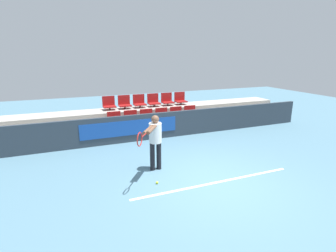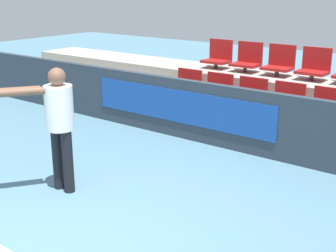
# 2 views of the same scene
# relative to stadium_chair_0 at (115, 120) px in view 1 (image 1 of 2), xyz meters

# --- Properties ---
(ground_plane) EXTENTS (30.00, 30.00, 0.00)m
(ground_plane) POSITION_rel_stadium_chair_0_xyz_m (1.58, -4.60, -0.66)
(ground_plane) COLOR slate
(court_baseline) EXTENTS (4.32, 0.08, 0.01)m
(court_baseline) POSITION_rel_stadium_chair_0_xyz_m (1.58, -4.56, -0.65)
(court_baseline) COLOR white
(court_baseline) RESTS_ON ground
(barrier_wall) EXTENTS (12.71, 0.14, 0.97)m
(barrier_wall) POSITION_rel_stadium_chair_0_xyz_m (1.56, -0.73, -0.17)
(barrier_wall) COLOR #2D3842
(barrier_wall) RESTS_ON ground
(bleacher_tier_front) EXTENTS (12.31, 1.05, 0.43)m
(bleacher_tier_front) POSITION_rel_stadium_chair_0_xyz_m (1.58, -0.13, -0.44)
(bleacher_tier_front) COLOR #ADA89E
(bleacher_tier_front) RESTS_ON ground
(bleacher_tier_middle) EXTENTS (12.31, 1.05, 0.86)m
(bleacher_tier_middle) POSITION_rel_stadium_chair_0_xyz_m (1.58, 0.92, -0.23)
(bleacher_tier_middle) COLOR #ADA89E
(bleacher_tier_middle) RESTS_ON ground
(stadium_chair_0) EXTENTS (0.50, 0.38, 0.54)m
(stadium_chair_0) POSITION_rel_stadium_chair_0_xyz_m (0.00, 0.00, 0.00)
(stadium_chair_0) COLOR #333333
(stadium_chair_0) RESTS_ON bleacher_tier_front
(stadium_chair_1) EXTENTS (0.50, 0.38, 0.54)m
(stadium_chair_1) POSITION_rel_stadium_chair_0_xyz_m (0.63, 0.00, 0.00)
(stadium_chair_1) COLOR #333333
(stadium_chair_1) RESTS_ON bleacher_tier_front
(stadium_chair_2) EXTENTS (0.50, 0.38, 0.54)m
(stadium_chair_2) POSITION_rel_stadium_chair_0_xyz_m (1.27, 0.00, 0.00)
(stadium_chair_2) COLOR #333333
(stadium_chair_2) RESTS_ON bleacher_tier_front
(stadium_chair_3) EXTENTS (0.50, 0.38, 0.54)m
(stadium_chair_3) POSITION_rel_stadium_chair_0_xyz_m (1.90, 0.00, 0.00)
(stadium_chair_3) COLOR #333333
(stadium_chair_3) RESTS_ON bleacher_tier_front
(stadium_chair_4) EXTENTS (0.50, 0.38, 0.54)m
(stadium_chair_4) POSITION_rel_stadium_chair_0_xyz_m (2.53, 0.00, 0.00)
(stadium_chair_4) COLOR #333333
(stadium_chair_4) RESTS_ON bleacher_tier_front
(stadium_chair_5) EXTENTS (0.50, 0.38, 0.54)m
(stadium_chair_5) POSITION_rel_stadium_chair_0_xyz_m (3.17, 0.00, 0.00)
(stadium_chair_5) COLOR #333333
(stadium_chair_5) RESTS_ON bleacher_tier_front
(stadium_chair_6) EXTENTS (0.50, 0.38, 0.54)m
(stadium_chair_6) POSITION_rel_stadium_chair_0_xyz_m (0.00, 1.05, 0.43)
(stadium_chair_6) COLOR #333333
(stadium_chair_6) RESTS_ON bleacher_tier_middle
(stadium_chair_7) EXTENTS (0.50, 0.38, 0.54)m
(stadium_chair_7) POSITION_rel_stadium_chair_0_xyz_m (0.63, 1.05, 0.43)
(stadium_chair_7) COLOR #333333
(stadium_chair_7) RESTS_ON bleacher_tier_middle
(stadium_chair_8) EXTENTS (0.50, 0.38, 0.54)m
(stadium_chair_8) POSITION_rel_stadium_chair_0_xyz_m (1.27, 1.05, 0.43)
(stadium_chair_8) COLOR #333333
(stadium_chair_8) RESTS_ON bleacher_tier_middle
(stadium_chair_9) EXTENTS (0.50, 0.38, 0.54)m
(stadium_chair_9) POSITION_rel_stadium_chair_0_xyz_m (1.90, 1.05, 0.43)
(stadium_chair_9) COLOR #333333
(stadium_chair_9) RESTS_ON bleacher_tier_middle
(stadium_chair_10) EXTENTS (0.50, 0.38, 0.54)m
(stadium_chair_10) POSITION_rel_stadium_chair_0_xyz_m (2.53, 1.05, 0.43)
(stadium_chair_10) COLOR #333333
(stadium_chair_10) RESTS_ON bleacher_tier_middle
(stadium_chair_11) EXTENTS (0.50, 0.38, 0.54)m
(stadium_chair_11) POSITION_rel_stadium_chair_0_xyz_m (3.17, 1.05, 0.43)
(stadium_chair_11) COLOR #333333
(stadium_chair_11) RESTS_ON bleacher_tier_middle
(tennis_player) EXTENTS (0.98, 1.33, 1.52)m
(tennis_player) POSITION_rel_stadium_chair_0_xyz_m (0.43, -3.34, 0.29)
(tennis_player) COLOR black
(tennis_player) RESTS_ON ground
(tennis_ball) EXTENTS (0.07, 0.07, 0.07)m
(tennis_ball) POSITION_rel_stadium_chair_0_xyz_m (0.23, -4.08, -0.62)
(tennis_ball) COLOR #CCDB33
(tennis_ball) RESTS_ON ground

